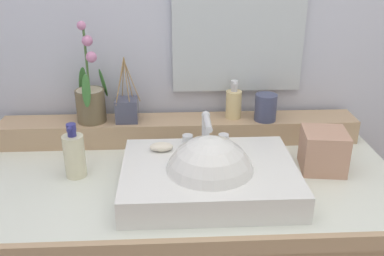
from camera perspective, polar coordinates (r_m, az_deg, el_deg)
The scene contains 11 objects.
wall_back at distance 1.61m, azimuth -1.97°, elevation 14.67°, with size 2.81×0.20×2.55m, color silver.
back_ledge at distance 1.54m, azimuth -1.64°, elevation -0.22°, with size 1.24×0.13×0.08m, color tan.
sink_basin at distance 1.23m, azimuth 2.28°, elevation -6.67°, with size 0.49×0.37×0.28m.
soap_bar at distance 1.30m, azimuth -4.02°, elevation -2.48°, with size 0.07×0.04×0.02m, color beige.
potted_plant at distance 1.51m, azimuth -13.16°, elevation 3.78°, with size 0.11×0.14×0.34m.
soap_dispenser at distance 1.52m, azimuth 5.48°, elevation 3.28°, with size 0.05×0.06×0.13m.
tumbler_cup at distance 1.52m, azimuth 9.63°, elevation 2.68°, with size 0.08×0.08×0.09m, color #414766.
reed_diffuser at distance 1.51m, azimuth -8.53°, elevation 2.44°, with size 0.09×0.08×0.22m.
lotion_bottle at distance 1.34m, azimuth -15.16°, elevation -3.38°, with size 0.06×0.07×0.17m.
tissue_box at distance 1.39m, azimuth 16.84°, elevation -2.84°, with size 0.13×0.13×0.13m, color tan.
mirror at distance 1.51m, azimuth 6.23°, elevation 14.90°, with size 0.45×0.02×0.55m, color silver.
Camera 1 is at (-0.03, -1.16, 1.52)m, focal length 40.69 mm.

